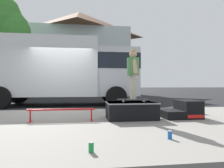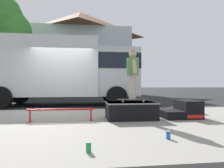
% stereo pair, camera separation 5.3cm
% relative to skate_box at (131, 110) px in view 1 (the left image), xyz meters
% --- Properties ---
extents(ground_plane, '(140.00, 140.00, 0.00)m').
position_rel_skate_box_xyz_m(ground_plane, '(-2.08, 2.65, -0.34)').
color(ground_plane, black).
extents(sidewalk_slab, '(50.00, 5.00, 0.12)m').
position_rel_skate_box_xyz_m(sidewalk_slab, '(-2.08, -0.35, -0.28)').
color(sidewalk_slab, gray).
rests_on(sidewalk_slab, ground).
extents(skate_box, '(1.21, 0.81, 0.41)m').
position_rel_skate_box_xyz_m(skate_box, '(0.00, 0.00, 0.00)').
color(skate_box, black).
rests_on(skate_box, sidewalk_slab).
extents(kicker_ramp, '(0.93, 0.73, 0.44)m').
position_rel_skate_box_xyz_m(kicker_ramp, '(1.35, -0.00, -0.04)').
color(kicker_ramp, black).
rests_on(kicker_ramp, sidewalk_slab).
extents(grind_rail, '(1.54, 0.28, 0.29)m').
position_rel_skate_box_xyz_m(grind_rail, '(-1.67, -0.10, -0.00)').
color(grind_rail, red).
rests_on(grind_rail, sidewalk_slab).
extents(skateboard, '(0.80, 0.28, 0.07)m').
position_rel_skate_box_xyz_m(skateboard, '(0.05, -0.00, 0.25)').
color(skateboard, black).
rests_on(skateboard, skate_box).
extents(skater_kid, '(0.30, 0.64, 1.24)m').
position_rel_skate_box_xyz_m(skater_kid, '(0.05, -0.00, 0.99)').
color(skater_kid, '#B7AD99').
rests_on(skater_kid, skateboard).
extents(soda_can, '(0.07, 0.07, 0.13)m').
position_rel_skate_box_xyz_m(soda_can, '(0.16, -1.90, -0.16)').
color(soda_can, '#1959B2').
rests_on(soda_can, sidewalk_slab).
extents(soda_can_b, '(0.07, 0.07, 0.13)m').
position_rel_skate_box_xyz_m(soda_can_b, '(-1.06, -2.35, -0.16)').
color(soda_can_b, '#198C3F').
rests_on(soda_can_b, sidewalk_slab).
extents(box_truck, '(6.91, 2.63, 3.05)m').
position_rel_skate_box_xyz_m(box_truck, '(-2.12, 4.85, 1.36)').
color(box_truck, silver).
rests_on(box_truck, ground).
extents(house_behind, '(9.54, 8.22, 8.40)m').
position_rel_skate_box_xyz_m(house_behind, '(-1.71, 15.72, 3.90)').
color(house_behind, silver).
rests_on(house_behind, ground).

